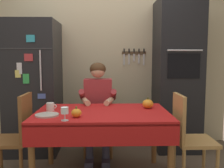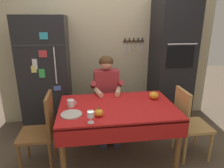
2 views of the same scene
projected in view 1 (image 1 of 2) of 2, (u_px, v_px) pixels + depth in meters
name	position (u px, v px, depth m)	size (l,w,h in m)	color
back_wall_assembly	(106.00, 58.00, 3.84)	(3.70, 0.13, 2.60)	#BCAD89
refrigerator	(34.00, 87.00, 3.46)	(0.68, 0.71, 1.80)	black
wall_oven	(177.00, 76.00, 3.55)	(0.60, 0.64, 2.10)	black
dining_table	(102.00, 120.00, 2.64)	(1.40, 0.90, 0.74)	brown
chair_behind_person	(98.00, 116.00, 3.44)	(0.40, 0.40, 0.93)	brown
seated_person	(98.00, 102.00, 3.23)	(0.47, 0.55, 1.25)	#38384C
chair_right_side	(188.00, 134.00, 2.63)	(0.40, 0.40, 0.93)	tan
chair_left_side	(17.00, 133.00, 2.64)	(0.40, 0.40, 0.93)	brown
coffee_mug	(50.00, 107.00, 2.68)	(0.11, 0.08, 0.09)	white
wine_glass	(65.00, 111.00, 2.26)	(0.07, 0.07, 0.13)	white
pumpkin_large	(148.00, 104.00, 2.82)	(0.12, 0.12, 0.12)	orange
pumpkin_medium	(76.00, 113.00, 2.40)	(0.10, 0.10, 0.10)	orange
serving_tray	(47.00, 115.00, 2.46)	(0.23, 0.23, 0.02)	#B7B2A8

